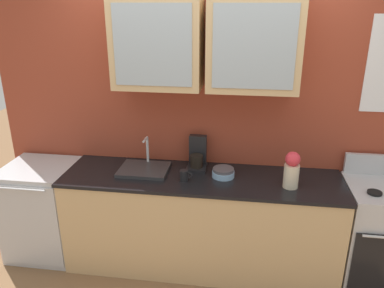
# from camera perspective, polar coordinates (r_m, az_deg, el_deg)

# --- Properties ---
(ground_plane) EXTENTS (10.00, 10.00, 0.00)m
(ground_plane) POSITION_cam_1_polar(r_m,az_deg,el_deg) (3.69, 1.28, -17.36)
(ground_plane) COLOR brown
(back_wall_unit) EXTENTS (3.82, 0.45, 2.66)m
(back_wall_unit) POSITION_cam_1_polar(r_m,az_deg,el_deg) (3.31, 2.25, 7.01)
(back_wall_unit) COLOR #993D28
(back_wall_unit) RESTS_ON ground_plane
(counter) EXTENTS (2.37, 0.64, 0.88)m
(counter) POSITION_cam_1_polar(r_m,az_deg,el_deg) (3.43, 1.34, -11.57)
(counter) COLOR tan
(counter) RESTS_ON ground_plane
(stove_range) EXTENTS (0.60, 0.62, 1.06)m
(stove_range) POSITION_cam_1_polar(r_m,az_deg,el_deg) (3.61, 26.25, -12.14)
(stove_range) COLOR silver
(stove_range) RESTS_ON ground_plane
(sink_faucet) EXTENTS (0.42, 0.34, 0.28)m
(sink_faucet) POSITION_cam_1_polar(r_m,az_deg,el_deg) (3.34, -7.20, -3.69)
(sink_faucet) COLOR #2D2D30
(sink_faucet) RESTS_ON counter
(bowl_stack) EXTENTS (0.19, 0.19, 0.08)m
(bowl_stack) POSITION_cam_1_polar(r_m,az_deg,el_deg) (3.22, 4.72, -4.29)
(bowl_stack) COLOR #8CB7E0
(bowl_stack) RESTS_ON counter
(vase) EXTENTS (0.12, 0.12, 0.30)m
(vase) POSITION_cam_1_polar(r_m,az_deg,el_deg) (3.09, 14.75, -3.78)
(vase) COLOR beige
(vase) RESTS_ON counter
(cup_near_sink) EXTENTS (0.10, 0.07, 0.09)m
(cup_near_sink) POSITION_cam_1_polar(r_m,az_deg,el_deg) (3.14, -1.18, -4.75)
(cup_near_sink) COLOR black
(cup_near_sink) RESTS_ON counter
(dishwasher) EXTENTS (0.62, 0.63, 0.88)m
(dishwasher) POSITION_cam_1_polar(r_m,az_deg,el_deg) (3.87, -21.31, -9.17)
(dishwasher) COLOR silver
(dishwasher) RESTS_ON ground_plane
(coffee_maker) EXTENTS (0.17, 0.20, 0.29)m
(coffee_maker) POSITION_cam_1_polar(r_m,az_deg,el_deg) (3.35, 0.80, -1.87)
(coffee_maker) COLOR black
(coffee_maker) RESTS_ON counter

